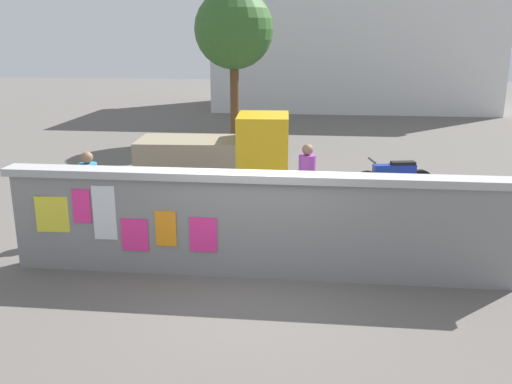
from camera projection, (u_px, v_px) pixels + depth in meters
The scene contains 10 objects.
ground at pixel (287, 163), 16.68m from camera, with size 60.00×60.00×0.00m, color #605B56.
poster_wall at pixel (256, 224), 8.79m from camera, with size 8.01×0.42×1.68m.
auto_rickshaw_truck at pixel (222, 154), 13.67m from camera, with size 3.68×1.72×1.85m.
motorcycle at pixel (396, 176), 13.32m from camera, with size 1.89×0.62×0.87m.
bicycle_near at pixel (377, 215), 10.81m from camera, with size 1.69×0.50×0.95m.
bicycle_far at pixel (281, 227), 10.13m from camera, with size 1.69×0.48×0.95m.
person_walking at pixel (89, 185), 10.53m from camera, with size 0.35×0.35×1.62m.
person_bystander at pixel (307, 175), 11.24m from camera, with size 0.47×0.47×1.62m.
tree_roadside at pixel (234, 30), 19.18m from camera, with size 2.69×2.69×5.16m.
building_background at pixel (353, 34), 28.12m from camera, with size 13.71×6.21×7.20m.
Camera 1 is at (0.91, -8.28, 3.74)m, focal length 39.74 mm.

